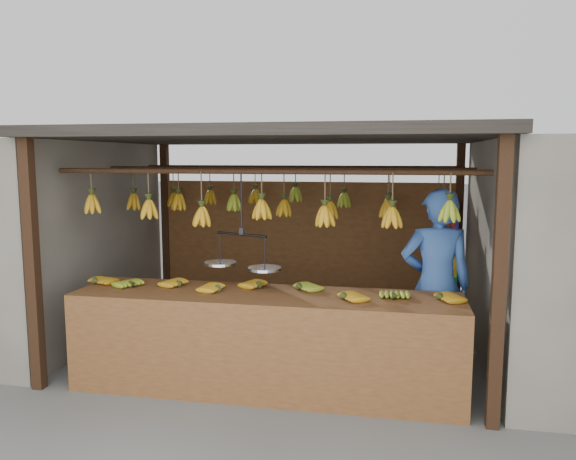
# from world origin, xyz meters

# --- Properties ---
(ground) EXTENTS (80.00, 80.00, 0.00)m
(ground) POSITION_xyz_m (0.00, 0.00, 0.00)
(ground) COLOR #5B5B57
(stall) EXTENTS (4.30, 3.30, 2.40)m
(stall) POSITION_xyz_m (0.00, 0.33, 1.97)
(stall) COLOR black
(stall) RESTS_ON ground
(counter) EXTENTS (3.57, 0.80, 0.96)m
(counter) POSITION_xyz_m (0.06, -1.23, 0.71)
(counter) COLOR brown
(counter) RESTS_ON ground
(hanging_bananas) EXTENTS (3.60, 2.25, 0.39)m
(hanging_bananas) POSITION_xyz_m (-0.00, -0.00, 1.61)
(hanging_bananas) COLOR #C08514
(hanging_bananas) RESTS_ON ground
(balance_scale) EXTENTS (0.77, 0.47, 0.89)m
(balance_scale) POSITION_xyz_m (-0.18, -1.00, 1.17)
(balance_scale) COLOR black
(balance_scale) RESTS_ON ground
(vendor) EXTENTS (0.72, 0.52, 1.84)m
(vendor) POSITION_xyz_m (1.60, -0.56, 0.92)
(vendor) COLOR #3359A5
(vendor) RESTS_ON ground
(bag_bundles) EXTENTS (0.08, 0.26, 1.18)m
(bag_bundles) POSITION_xyz_m (1.94, 1.35, 0.99)
(bag_bundles) COLOR red
(bag_bundles) RESTS_ON ground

